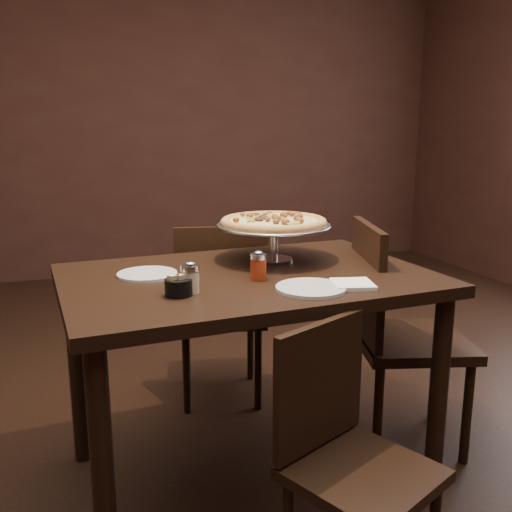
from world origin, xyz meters
name	(u,v)px	position (x,y,z in m)	size (l,w,h in m)	color
room	(285,119)	(0.06, 0.03, 1.40)	(6.04, 7.04, 2.84)	black
dining_table	(248,302)	(-0.09, 0.01, 0.73)	(1.40, 0.98, 0.84)	black
pizza_stand	(274,223)	(0.08, 0.19, 1.00)	(0.47, 0.47, 0.19)	silver
parmesan_shaker	(190,278)	(-0.34, -0.16, 0.89)	(0.06, 0.06, 0.11)	beige
pepper_flake_shaker	(258,266)	(-0.07, -0.08, 0.89)	(0.06, 0.06, 0.11)	maroon
packet_caddy	(178,286)	(-0.38, -0.18, 0.87)	(0.09, 0.09, 0.07)	black
napkin_stack	(352,284)	(0.20, -0.27, 0.85)	(0.14, 0.14, 0.01)	white
plate_left	(147,274)	(-0.44, 0.11, 0.84)	(0.22, 0.22, 0.01)	silver
plate_near	(311,288)	(0.05, -0.26, 0.85)	(0.24, 0.24, 0.01)	silver
serving_spatula	(279,230)	(0.05, 0.05, 0.99)	(0.13, 0.13, 0.02)	silver
chair_far	(221,306)	(-0.02, 0.66, 0.51)	(0.51, 0.51, 0.93)	black
chair_near	(346,449)	(0.02, -0.59, 0.44)	(0.50, 0.50, 0.81)	black
chair_side	(395,327)	(0.59, 0.05, 0.54)	(0.57, 0.57, 0.98)	black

